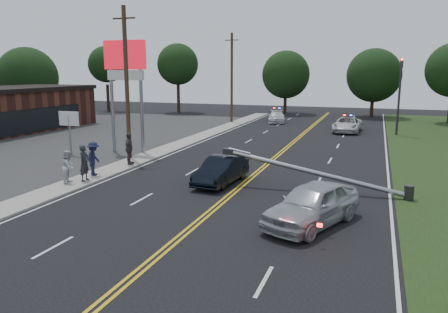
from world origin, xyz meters
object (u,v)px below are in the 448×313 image
at_px(emergency_a, 347,125).
at_px(bystander_a, 84,163).
at_px(small_sign, 69,122).
at_px(crashed_sedan, 221,170).
at_px(traffic_signal, 400,89).
at_px(bystander_d, 129,149).
at_px(waiting_sedan, 312,204).
at_px(emergency_b, 277,117).
at_px(fallen_streetlight, 324,174).
at_px(utility_pole_far, 232,78).
at_px(pylon_sign, 125,69).
at_px(bystander_c, 94,159).
at_px(bystander_b, 69,166).
at_px(utility_pole_mid, 127,83).

bearing_deg(emergency_a, bystander_a, -112.80).
height_order(small_sign, crashed_sedan, small_sign).
distance_m(traffic_signal, bystander_d, 25.93).
relative_size(small_sign, waiting_sedan, 0.63).
xyz_separation_m(small_sign, emergency_b, (9.56, 24.16, -1.69)).
bearing_deg(bystander_a, waiting_sedan, -104.85).
distance_m(traffic_signal, waiting_sedan, 27.34).
xyz_separation_m(fallen_streetlight, utility_pole_far, (-13.39, 26.00, 4.17)).
bearing_deg(pylon_sign, utility_pole_far, 86.28).
height_order(crashed_sedan, emergency_b, crashed_sedan).
height_order(traffic_signal, emergency_b, traffic_signal).
height_order(traffic_signal, bystander_d, traffic_signal).
distance_m(traffic_signal, bystander_c, 28.65).
xyz_separation_m(fallen_streetlight, crashed_sedan, (-5.35, -0.04, -0.20)).
distance_m(small_sign, crashed_sedan, 13.55).
distance_m(waiting_sedan, bystander_d, 14.18).
relative_size(pylon_sign, crashed_sedan, 1.83).
height_order(waiting_sedan, bystander_b, bystander_b).
bearing_deg(pylon_sign, traffic_signal, 40.39).
distance_m(waiting_sedan, emergency_b, 34.14).
bearing_deg(emergency_b, small_sign, -123.89).
xyz_separation_m(emergency_a, bystander_c, (-12.22, -23.66, 0.34)).
relative_size(utility_pole_mid, bystander_b, 5.78).
height_order(waiting_sedan, emergency_b, waiting_sedan).
bearing_deg(bystander_c, bystander_b, 157.65).
height_order(bystander_b, bystander_c, bystander_c).
bearing_deg(bystander_c, traffic_signal, -51.12).
distance_m(small_sign, emergency_a, 25.80).
xyz_separation_m(utility_pole_far, bystander_a, (1.10, -28.30, -3.99)).
bearing_deg(bystander_c, utility_pole_far, -13.52).
relative_size(emergency_a, bystander_c, 2.75).
xyz_separation_m(fallen_streetlight, waiting_sedan, (0.12, -4.84, -0.08)).
relative_size(fallen_streetlight, utility_pole_far, 0.94).
bearing_deg(emergency_a, emergency_b, 148.75).
xyz_separation_m(utility_pole_far, bystander_b, (0.56, -28.90, -4.10)).
bearing_deg(bystander_b, crashed_sedan, -86.11).
bearing_deg(pylon_sign, bystander_a, -73.90).
bearing_deg(utility_pole_mid, bystander_c, -81.10).
xyz_separation_m(fallen_streetlight, bystander_a, (-12.29, -2.30, 0.17)).
relative_size(pylon_sign, bystander_d, 3.97).
relative_size(traffic_signal, bystander_d, 3.50).
xyz_separation_m(small_sign, fallen_streetlight, (18.19, -4.00, -1.41)).
height_order(utility_pole_far, bystander_a, utility_pole_far).
height_order(crashed_sedan, bystander_d, bystander_d).
bearing_deg(utility_pole_mid, bystander_d, -58.80).
height_order(emergency_a, bystander_d, bystander_d).
height_order(pylon_sign, crashed_sedan, pylon_sign).
bearing_deg(bystander_d, bystander_b, 158.39).
bearing_deg(pylon_sign, bystander_b, -78.18).
distance_m(utility_pole_mid, bystander_d, 4.53).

